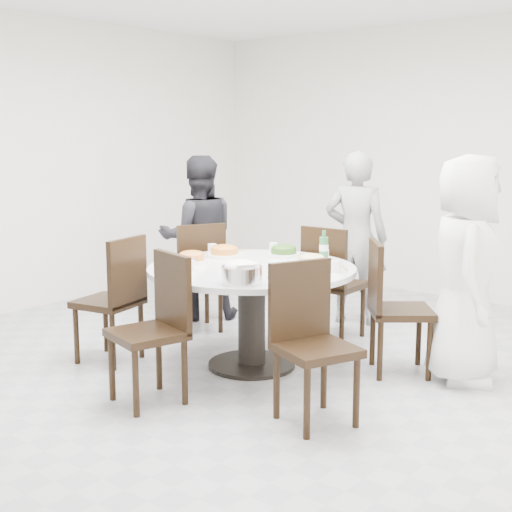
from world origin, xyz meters
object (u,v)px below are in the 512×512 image
Objects in this scene: diner_left at (198,238)px; rice_bowl at (242,275)px; dining_table at (252,317)px; chair_nw at (195,276)px; soup_bowl at (178,265)px; beverage_bottle at (324,246)px; chair_ne at (401,308)px; chair_sw at (108,299)px; diner_middle at (356,238)px; chair_s at (147,330)px; chair_n at (335,282)px; diner_right at (466,270)px; chair_se at (317,346)px.

rice_bowl is (1.60, -1.26, 0.06)m from diner_left.
chair_nw is at bearing 156.24° from dining_table.
soup_bowl is 1.12m from beverage_bottle.
chair_ne is 1.00× the size of chair_sw.
chair_ne is 0.75m from beverage_bottle.
rice_bowl is at bearing -56.39° from dining_table.
beverage_bottle reaches higher than dining_table.
diner_middle is 1.03× the size of diner_left.
chair_ne is 1.81m from chair_s.
chair_n is 1.98m from chair_s.
diner_left is at bearing 148.84° from dining_table.
chair_sw and chair_s have the same top height.
diner_right is 1.04× the size of diner_left.
diner_right reaches higher than chair_sw.
chair_ne is 2.15m from chair_sw.
chair_nw is at bearing 79.41° from diner_left.
diner_middle is (-0.07, 1.53, 0.40)m from dining_table.
dining_table is 1.54m from diner_left.
chair_ne is at bearing 24.54° from chair_se.
chair_n is at bearing 144.89° from chair_nw.
chair_nw is at bearing 69.07° from diner_right.
diner_middle is at bearing 162.64° from diner_left.
dining_table is 1.02m from chair_n.
rice_bowl is (0.32, -0.48, 0.43)m from dining_table.
rice_bowl is (-0.58, -1.06, 0.33)m from chair_ne.
chair_n and chair_s have the same top height.
soup_bowl is at bearing 97.56° from diner_right.
soup_bowl is at bearing 63.62° from diner_middle.
rice_bowl is (0.39, -2.02, 0.03)m from diner_middle.
diner_right is 1.61m from diner_middle.
chair_nw is at bearing 85.33° from chair_se.
soup_bowl is (0.96, -1.20, 0.04)m from diner_left.
diner_right is (1.25, -0.31, 0.31)m from chair_n.
chair_ne is at bearing 125.09° from diner_left.
dining_table is 0.96× the size of diner_right.
chair_s reaches higher than soup_bowl.
diner_right reaches higher than chair_s.
chair_se is 2.60m from diner_left.
chair_sw is at bearing 83.24° from chair_ne.
chair_s is (-0.12, -1.98, 0.00)m from chair_n.
chair_sw is (-0.98, -1.59, 0.00)m from chair_n.
diner_middle reaches higher than chair_sw.
diner_left reaches higher than chair_se.
chair_n is at bearing 113.12° from beverage_bottle.
diner_middle is at bearing -78.10° from chair_n.
chair_nw is at bearing 138.68° from chair_s.
chair_nw reaches higher than rice_bowl.
chair_ne is 0.52m from diner_right.
chair_sw is 1.00× the size of chair_s.
dining_table is 1.10m from chair_se.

